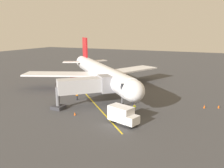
# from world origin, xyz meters

# --- Properties ---
(ground_plane) EXTENTS (220.00, 220.00, 0.00)m
(ground_plane) POSITION_xyz_m (0.00, 0.00, 0.00)
(ground_plane) COLOR #424244
(apron_lead_in_line) EXTENTS (28.28, 28.63, 0.01)m
(apron_lead_in_line) POSITION_xyz_m (0.73, 8.75, 0.01)
(apron_lead_in_line) COLOR yellow
(apron_lead_in_line) RESTS_ON ground
(airplane) EXTENTS (33.03, 33.14, 11.50)m
(airplane) POSITION_xyz_m (0.93, 2.55, 4.00)
(airplane) COLOR white
(airplane) RESTS_ON ground
(jet_bridge) EXTENTS (9.52, 9.45, 5.40)m
(jet_bridge) POSITION_xyz_m (-3.18, 14.35, 3.76)
(jet_bridge) COLOR #B7B7BC
(jet_bridge) RESTS_ON ground
(ground_crew_marshaller) EXTENTS (0.38, 0.46, 1.71)m
(ground_crew_marshaller) POSITION_xyz_m (-10.05, 10.36, 0.89)
(ground_crew_marshaller) COLOR #23232D
(ground_crew_marshaller) RESTS_ON ground
(ground_crew_wing_walker) EXTENTS (0.43, 0.47, 1.71)m
(ground_crew_wing_walker) POSITION_xyz_m (-12.11, 15.17, 0.89)
(ground_crew_wing_walker) COLOR #23232D
(ground_crew_wing_walker) RESTS_ON ground
(ground_crew_loader) EXTENTS (0.47, 0.38, 1.71)m
(ground_crew_loader) POSITION_xyz_m (0.93, 12.33, 0.89)
(ground_crew_loader) COLOR #23232D
(ground_crew_loader) RESTS_ON ground
(belt_loader_near_nose) EXTENTS (2.96, 4.67, 2.32)m
(belt_loader_near_nose) POSITION_xyz_m (4.05, -13.06, 0.71)
(belt_loader_near_nose) COLOR black
(belt_loader_near_nose) RESTS_ON ground
(box_truck_portside) EXTENTS (4.97, 3.20, 2.62)m
(box_truck_portside) POSITION_xyz_m (-12.00, 19.69, 1.39)
(box_truck_portside) COLOR white
(box_truck_portside) RESTS_ON ground
(safety_cone_nose_left) EXTENTS (0.32, 0.32, 0.55)m
(safety_cone_nose_left) POSITION_xyz_m (-22.23, 6.87, 0.28)
(safety_cone_nose_left) COLOR #F2590F
(safety_cone_nose_left) RESTS_ON ground
(safety_cone_nose_right) EXTENTS (0.32, 0.32, 0.55)m
(safety_cone_nose_right) POSITION_xyz_m (-3.57, 19.71, 0.28)
(safety_cone_nose_right) COLOR #F2590F
(safety_cone_nose_right) RESTS_ON ground
(safety_cone_wing_port) EXTENTS (0.32, 0.32, 0.55)m
(safety_cone_wing_port) POSITION_xyz_m (-24.52, 5.80, 0.28)
(safety_cone_wing_port) COLOR #F2590F
(safety_cone_wing_port) RESTS_ON ground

